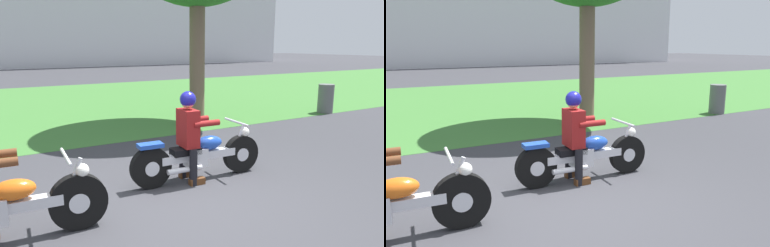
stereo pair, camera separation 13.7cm
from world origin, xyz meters
The scene contains 5 objects.
ground centered at (0.00, 0.00, 0.00)m, with size 120.00×120.00×0.00m, color #38383D.
grass_verge centered at (0.00, 9.47, 0.00)m, with size 60.00×12.00×0.01m, color #3D7533.
motorcycle_lead centered at (0.52, 0.76, 0.38)m, with size 2.17×0.66×0.86m.
rider_lead centered at (0.35, 0.77, 0.81)m, with size 0.56×0.48×1.39m.
trash_can centered at (6.80, 3.69, 0.44)m, with size 0.46×0.46×0.87m, color #595E5B.
Camera 2 is at (-2.18, -3.95, 2.06)m, focal length 34.53 mm.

